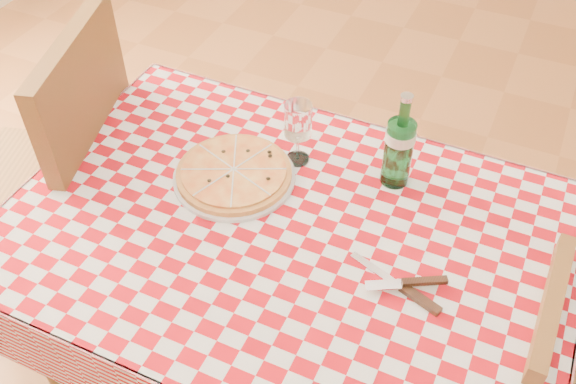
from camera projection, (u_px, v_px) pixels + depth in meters
name	position (u px, v px, depth m)	size (l,w,h in m)	color
dining_table	(285.00, 257.00, 1.55)	(1.20, 0.80, 0.75)	brown
tablecloth	(285.00, 231.00, 1.48)	(1.30, 0.90, 0.01)	#AE0A14
chair_far	(66.00, 169.00, 1.86)	(0.58, 0.58, 1.04)	brown
pizza_plate	(234.00, 173.00, 1.58)	(0.30, 0.30, 0.04)	#CC8A44
water_bottle	(400.00, 140.00, 1.50)	(0.07, 0.07, 0.26)	#19642C
wine_glass	(298.00, 133.00, 1.59)	(0.07, 0.07, 0.17)	silver
cutlery	(401.00, 284.00, 1.35)	(0.25, 0.20, 0.03)	silver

